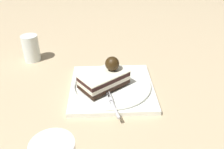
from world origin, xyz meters
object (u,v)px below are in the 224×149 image
object	(u,v)px
cake_slice	(105,77)
drink_glass_near	(31,50)
dessert_plate	(112,87)
fork	(112,103)

from	to	relation	value
cake_slice	drink_glass_near	xyz separation A→B (m)	(-0.17, -0.26, -0.01)
cake_slice	drink_glass_near	distance (m)	0.31
cake_slice	dessert_plate	bearing A→B (deg)	105.30
dessert_plate	cake_slice	bearing A→B (deg)	-74.70
dessert_plate	cake_slice	size ratio (longest dim) A/B	1.72
dessert_plate	cake_slice	xyz separation A→B (m)	(0.01, -0.02, 0.03)
dessert_plate	fork	world-z (taller)	fork
dessert_plate	drink_glass_near	xyz separation A→B (m)	(-0.16, -0.28, 0.03)
fork	dessert_plate	bearing A→B (deg)	-177.52
fork	drink_glass_near	distance (m)	0.38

